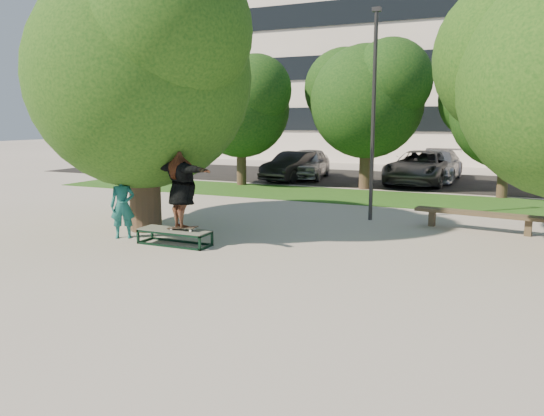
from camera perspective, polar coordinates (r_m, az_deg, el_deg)
The scene contains 17 objects.
ground at distance 11.91m, azimuth -0.08°, elevation -5.00°, with size 120.00×120.00×0.00m, color gray.
grass_strip at distance 20.56m, azimuth 13.54°, elevation 0.93°, with size 30.00×4.00×0.02m, color #1F4F16.
asphalt_strip at distance 27.08m, azimuth 14.09°, elevation 2.92°, with size 40.00×8.00×0.01m, color black.
tree_left at distance 14.78m, azimuth -14.08°, elevation 14.82°, with size 6.96×5.95×7.12m.
bg_tree_left at distance 24.38m, azimuth -3.44°, elevation 11.26°, with size 5.28×4.51×5.77m.
bg_tree_mid at distance 23.34m, azimuth 10.05°, elevation 11.91°, with size 5.76×4.92×6.24m.
bg_tree_right at distance 22.07m, azimuth 23.87°, elevation 10.04°, with size 5.04×4.31×5.43m.
lamppost at distance 15.94m, azimuth 10.85°, elevation 9.95°, with size 0.25×0.15×6.11m.
office_building at distance 43.30m, azimuth 15.82°, elevation 15.83°, with size 30.00×14.12×16.00m.
grind_box at distance 12.97m, azimuth -10.43°, elevation -3.09°, with size 1.80×0.60×0.38m.
skater_rig at distance 12.64m, azimuth -9.71°, elevation 1.96°, with size 2.29×1.27×1.88m.
bystander at distance 13.90m, azimuth -15.78°, elevation 0.25°, with size 0.61×0.40×1.67m, color #19615C.
bench at distance 15.35m, azimuth 21.33°, elevation -0.71°, with size 3.40×0.89×0.52m.
car_silver_a at distance 27.12m, azimuth 3.86°, elevation 4.82°, with size 1.82×4.52×1.54m, color #A3A4A8.
car_dark at distance 26.20m, azimuth 2.38°, elevation 4.52°, with size 1.49×4.28×1.41m, color black.
car_grey at distance 25.72m, azimuth 15.66°, elevation 4.23°, with size 2.55×5.53×1.54m, color #535358.
car_silver_b at distance 27.29m, azimuth 17.24°, elevation 4.42°, with size 2.13×5.23×1.52m, color silver.
Camera 1 is at (4.77, -10.49, 2.99)m, focal length 35.00 mm.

